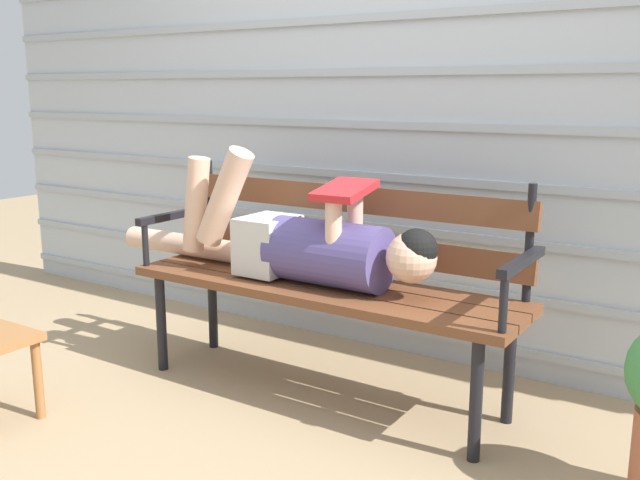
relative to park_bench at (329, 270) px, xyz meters
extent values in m
plane|color=tan|center=(0.00, -0.17, -0.52)|extent=(12.00, 12.00, 0.00)
cube|color=#B2BCC6|center=(0.00, 0.59, 0.56)|extent=(5.39, 0.06, 2.16)
cube|color=#A3ADB7|center=(0.00, 0.55, -0.40)|extent=(5.39, 0.02, 0.04)
cube|color=#A3ADB7|center=(0.00, 0.55, -0.16)|extent=(5.39, 0.02, 0.04)
cube|color=#A3ADB7|center=(0.00, 0.55, 0.08)|extent=(5.39, 0.02, 0.04)
cube|color=#A3ADB7|center=(0.00, 0.55, 0.32)|extent=(5.39, 0.02, 0.04)
cube|color=#A3ADB7|center=(0.00, 0.55, 0.56)|extent=(5.39, 0.02, 0.04)
cube|color=#A3ADB7|center=(0.00, 0.55, 0.80)|extent=(5.39, 0.02, 0.04)
cube|color=#A3ADB7|center=(0.00, 0.55, 1.04)|extent=(5.39, 0.02, 0.04)
cube|color=brown|center=(0.00, -0.21, -0.06)|extent=(1.67, 0.14, 0.04)
cube|color=brown|center=(0.00, -0.07, -0.06)|extent=(1.67, 0.14, 0.04)
cube|color=brown|center=(0.00, 0.08, -0.06)|extent=(1.67, 0.14, 0.04)
cube|color=brown|center=(0.00, 0.15, 0.08)|extent=(1.61, 0.05, 0.11)
cube|color=brown|center=(0.00, 0.15, 0.27)|extent=(1.61, 0.05, 0.11)
cylinder|color=black|center=(-0.77, 0.15, 0.17)|extent=(0.03, 0.03, 0.44)
cylinder|color=black|center=(0.77, 0.15, 0.17)|extent=(0.03, 0.03, 0.44)
cylinder|color=black|center=(-0.74, -0.24, -0.30)|extent=(0.04, 0.04, 0.44)
cylinder|color=black|center=(0.74, -0.24, -0.30)|extent=(0.04, 0.04, 0.44)
cylinder|color=black|center=(-0.74, 0.10, -0.30)|extent=(0.04, 0.04, 0.44)
cylinder|color=black|center=(0.74, 0.10, -0.30)|extent=(0.04, 0.04, 0.44)
cube|color=black|center=(-0.81, -0.07, 0.16)|extent=(0.04, 0.41, 0.03)
cylinder|color=black|center=(-0.81, -0.24, 0.06)|extent=(0.03, 0.03, 0.20)
cube|color=black|center=(0.81, -0.07, 0.16)|extent=(0.04, 0.41, 0.03)
cylinder|color=black|center=(0.81, -0.24, 0.06)|extent=(0.03, 0.03, 0.20)
cylinder|color=#514784|center=(0.04, -0.07, 0.09)|extent=(0.48, 0.26, 0.26)
cube|color=silver|center=(-0.26, -0.07, 0.09)|extent=(0.20, 0.25, 0.23)
sphere|color=beige|center=(0.40, -0.07, 0.12)|extent=(0.19, 0.19, 0.19)
sphere|color=black|center=(0.42, -0.07, 0.15)|extent=(0.16, 0.16, 0.16)
cylinder|color=beige|center=(-0.44, -0.13, 0.28)|extent=(0.30, 0.11, 0.44)
cylinder|color=beige|center=(-0.60, -0.13, 0.23)|extent=(0.15, 0.09, 0.42)
cylinder|color=beige|center=(-0.74, -0.01, 0.01)|extent=(0.80, 0.10, 0.10)
cylinder|color=beige|center=(0.11, -0.15, 0.21)|extent=(0.06, 0.06, 0.24)
cylinder|color=beige|center=(0.11, 0.01, 0.21)|extent=(0.06, 0.06, 0.24)
cube|color=red|center=(0.11, -0.07, 0.34)|extent=(0.19, 0.26, 0.07)
cylinder|color=#9E6638|center=(-0.78, -0.84, -0.36)|extent=(0.04, 0.04, 0.32)
camera|label=1|loc=(1.50, -2.36, 0.72)|focal=39.62mm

